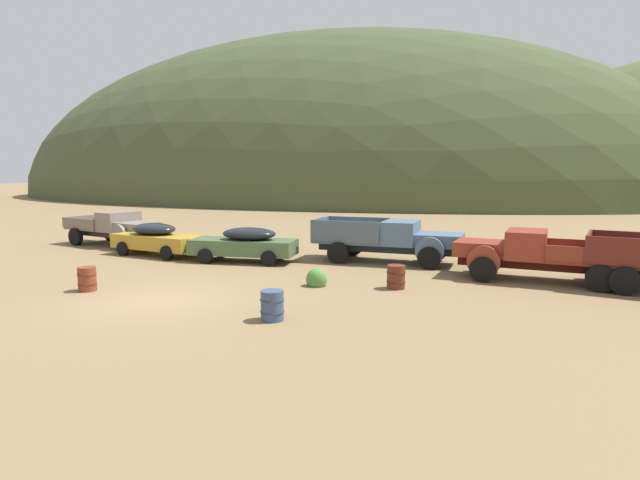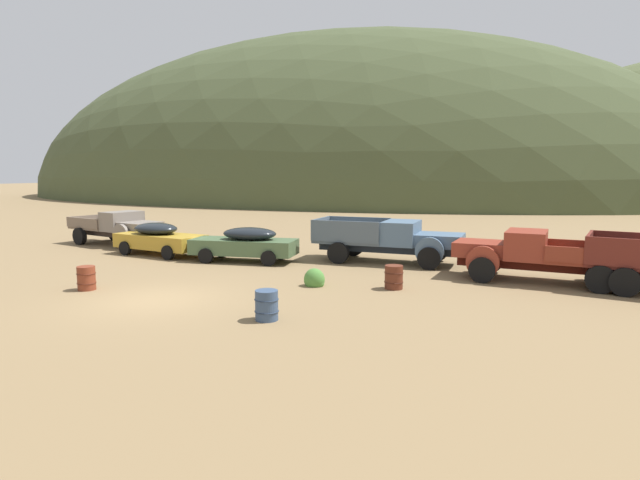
# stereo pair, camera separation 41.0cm
# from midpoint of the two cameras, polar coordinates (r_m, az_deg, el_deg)

# --- Properties ---
(ground_plane) EXTENTS (300.00, 300.00, 0.00)m
(ground_plane) POSITION_cam_midpoint_polar(r_m,az_deg,el_deg) (17.54, -17.95, -6.33)
(ground_plane) COLOR olive
(hill_distant) EXTENTS (105.52, 52.86, 47.61)m
(hill_distant) POSITION_cam_midpoint_polar(r_m,az_deg,el_deg) (80.24, -0.34, 4.62)
(hill_distant) COLOR #424C2D
(hill_distant) RESTS_ON ground
(truck_primer_gray) EXTENTS (6.21, 3.20, 1.89)m
(truck_primer_gray) POSITION_cam_midpoint_polar(r_m,az_deg,el_deg) (30.74, -21.53, 1.26)
(truck_primer_gray) COLOR #3D322D
(truck_primer_gray) RESTS_ON ground
(car_mustard) EXTENTS (5.05, 2.44, 1.57)m
(car_mustard) POSITION_cam_midpoint_polar(r_m,az_deg,el_deg) (26.61, -17.47, 0.13)
(car_mustard) COLOR #B28928
(car_mustard) RESTS_ON ground
(car_weathered_green) EXTENTS (5.23, 2.52, 1.57)m
(car_weathered_green) POSITION_cam_midpoint_polar(r_m,az_deg,el_deg) (23.98, -9.18, -0.40)
(car_weathered_green) COLOR #47603D
(car_weathered_green) RESTS_ON ground
(truck_chalk_blue) EXTENTS (6.64, 2.71, 1.91)m
(truck_chalk_blue) POSITION_cam_midpoint_polar(r_m,az_deg,el_deg) (23.59, 7.92, -0.00)
(truck_chalk_blue) COLOR #262D39
(truck_chalk_blue) RESTS_ON ground
(truck_rust_red) EXTENTS (6.41, 2.77, 1.89)m
(truck_rust_red) POSITION_cam_midpoint_polar(r_m,az_deg,el_deg) (21.06, 21.26, -1.43)
(truck_rust_red) COLOR #42140D
(truck_rust_red) RESTS_ON ground
(oil_drum_foreground) EXTENTS (0.64, 0.64, 0.83)m
(oil_drum_foreground) POSITION_cam_midpoint_polar(r_m,az_deg,el_deg) (19.74, -24.65, -3.89)
(oil_drum_foreground) COLOR brown
(oil_drum_foreground) RESTS_ON ground
(oil_drum_by_truck) EXTENTS (0.68, 0.68, 0.84)m
(oil_drum_by_truck) POSITION_cam_midpoint_polar(r_m,az_deg,el_deg) (14.55, -6.06, -7.13)
(oil_drum_by_truck) COLOR #384C6B
(oil_drum_by_truck) RESTS_ON ground
(oil_drum_spare) EXTENTS (0.67, 0.67, 0.83)m
(oil_drum_spare) POSITION_cam_midpoint_polar(r_m,az_deg,el_deg) (18.46, 7.68, -4.01)
(oil_drum_spare) COLOR #5B2819
(oil_drum_spare) RESTS_ON ground
(bush_near_barrel) EXTENTS (0.76, 0.69, 0.82)m
(bush_near_barrel) POSITION_cam_midpoint_polar(r_m,az_deg,el_deg) (18.76, -0.93, -4.45)
(bush_near_barrel) COLOR #4C8438
(bush_near_barrel) RESTS_ON ground
(bush_front_left) EXTENTS (1.47, 1.05, 1.10)m
(bush_front_left) POSITION_cam_midpoint_polar(r_m,az_deg,el_deg) (26.73, -10.12, -0.77)
(bush_front_left) COLOR #5B8E42
(bush_front_left) RESTS_ON ground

